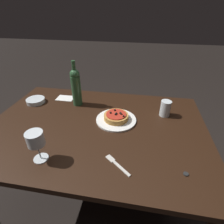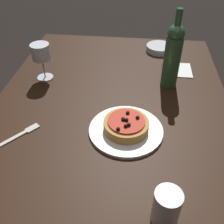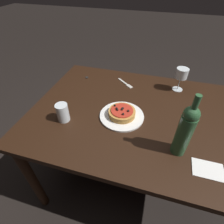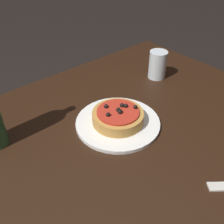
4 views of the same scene
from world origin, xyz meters
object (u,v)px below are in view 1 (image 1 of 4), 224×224
dining_table (97,135)px  wine_glass (36,140)px  dinner_plate (116,120)px  wine_bottle (76,87)px  fork (116,164)px  water_cup (165,108)px  side_bowl (36,101)px  bottle_cap (186,174)px  pizza (116,116)px

dining_table → wine_glass: 0.45m
dining_table → dinner_plate: bearing=31.1°
dinner_plate → wine_bottle: wine_bottle is taller
dining_table → fork: (0.18, -0.30, 0.09)m
dining_table → water_cup: water_cup is taller
wine_glass → side_bowl: size_ratio=1.19×
dining_table → side_bowl: 0.60m
wine_glass → water_cup: (0.65, 0.53, -0.07)m
bottle_cap → wine_glass: bearing=-177.8°
dining_table → water_cup: size_ratio=12.61×
side_bowl → bottle_cap: side_bowl is taller
wine_bottle → fork: size_ratio=2.44×
dinner_plate → fork: size_ratio=1.93×
pizza → side_bowl: bearing=168.3°
dinner_plate → fork: 0.38m
pizza → wine_bottle: wine_bottle is taller
pizza → water_cup: water_cup is taller
side_bowl → water_cup: bearing=-0.8°
water_cup → fork: bearing=-118.2°
side_bowl → dinner_plate: bearing=-11.7°
wine_bottle → dining_table: bearing=-49.4°
wine_bottle → pizza: bearing=-27.3°
pizza → side_bowl: pizza is taller
bottle_cap → wine_bottle: bearing=142.6°
dining_table → fork: 0.36m
dinner_plate → pizza: 0.03m
fork → bottle_cap: (0.33, -0.00, 0.00)m
dining_table → wine_bottle: wine_bottle is taller
fork → water_cup: bearing=-78.6°
fork → dining_table: bearing=-19.5°
dinner_plate → water_cup: size_ratio=2.41×
dinner_plate → fork: (0.06, -0.38, -0.00)m
dinner_plate → bottle_cap: size_ratio=11.28×
wine_glass → dining_table: bearing=58.4°
dining_table → water_cup: 0.51m
dining_table → bottle_cap: (0.51, -0.31, 0.09)m
fork → wine_glass: bearing=44.2°
dining_table → dinner_plate: dinner_plate is taller
bottle_cap → pizza: bearing=135.7°
dinner_plate → water_cup: 0.35m
dining_table → pizza: 0.18m
pizza → side_bowl: size_ratio=1.15×
dinner_plate → wine_glass: (-0.33, -0.41, 0.12)m
wine_bottle → water_cup: bearing=-4.0°
fork → side_bowl: bearing=4.5°
pizza → wine_bottle: bearing=152.7°
pizza → wine_glass: size_ratio=0.96×
wine_glass → fork: size_ratio=1.21×
dinner_plate → bottle_cap: bearing=-44.3°
wine_bottle → water_cup: size_ratio=3.05×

